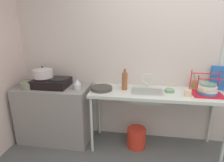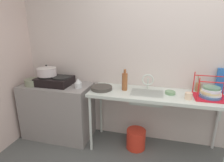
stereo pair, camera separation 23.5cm
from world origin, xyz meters
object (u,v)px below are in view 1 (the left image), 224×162
pot_beside_stove (28,85)px  cup_by_rack (188,93)px  pot_on_left_burner (43,73)px  frying_pan (102,88)px  sink_basin (147,96)px  utensil_jar (194,84)px  faucet (147,79)px  stove (52,82)px  bucket_on_floor (136,137)px  percolator (77,84)px  cereal_box (218,78)px  dish_rack (207,90)px  small_bowl_on_drainboard (169,91)px  bottle_by_sink (125,81)px

pot_beside_stove → cup_by_rack: bearing=-0.1°
pot_on_left_burner → frying_pan: 0.86m
sink_basin → pot_beside_stove: bearing=-176.8°
utensil_jar → faucet: bearing=-169.9°
pot_on_left_burner → faucet: bearing=4.0°
stove → bucket_on_floor: (1.21, -0.03, -0.75)m
stove → sink_basin: 1.33m
percolator → frying_pan: (0.33, 0.02, -0.04)m
frying_pan → bucket_on_floor: (0.49, 0.01, -0.71)m
pot_beside_stove → bucket_on_floor: 1.68m
utensil_jar → bucket_on_floor: size_ratio=0.78×
bucket_on_floor → faucet: bearing=49.9°
sink_basin → frying_pan: size_ratio=1.43×
pot_beside_stove → cup_by_rack: size_ratio=2.67×
bucket_on_floor → cereal_box: bearing=13.4°
pot_on_left_burner → sink_basin: (1.44, -0.01, -0.26)m
pot_beside_stove → faucet: 1.63m
pot_beside_stove → percolator: 0.69m
cup_by_rack → sink_basin: bearing=168.8°
frying_pan → utensil_jar: bearing=11.4°
stove → dish_rack: dish_rack is taller
small_bowl_on_drainboard → bottle_by_sink: bearing=179.3°
stove → frying_pan: stove is taller
pot_on_left_burner → bucket_on_floor: pot_on_left_burner is taller
pot_beside_stove → sink_basin: (1.62, 0.09, -0.11)m
sink_basin → faucet: size_ratio=1.84×
faucet → sink_basin: bearing=-88.8°
bottle_by_sink → cereal_box: bearing=8.9°
pot_on_left_burner → utensil_jar: (2.08, 0.21, -0.14)m
dish_rack → bucket_on_floor: (-0.84, -0.02, -0.76)m
stove → bucket_on_floor: bearing=-1.4°
pot_on_left_burner → stove: bearing=0.0°
sink_basin → small_bowl_on_drainboard: 0.30m
pot_beside_stove → bucket_on_floor: size_ratio=0.80×
percolator → bottle_by_sink: (0.63, 0.08, 0.05)m
faucet → small_bowl_on_drainboard: bearing=-15.7°
pot_beside_stove → frying_pan: bearing=3.8°
faucet → frying_pan: (-0.60, -0.14, -0.11)m
pot_on_left_burner → bottle_by_sink: (1.14, 0.03, -0.08)m
pot_on_left_burner → cup_by_rack: pot_on_left_burner is taller
percolator → bottle_by_sink: bearing=7.0°
stove → cup_by_rack: 1.81m
sink_basin → bucket_on_floor: bearing=-170.9°
stove → bottle_by_sink: bottle_by_sink is taller
cereal_box → utensil_jar: 0.30m
pot_on_left_burner → pot_beside_stove: (-0.18, -0.10, -0.15)m
pot_beside_stove → bottle_by_sink: bearing=5.6°
cereal_box → cup_by_rack: bearing=-137.6°
frying_pan → cup_by_rack: size_ratio=3.44×
faucet → utensil_jar: faucet is taller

